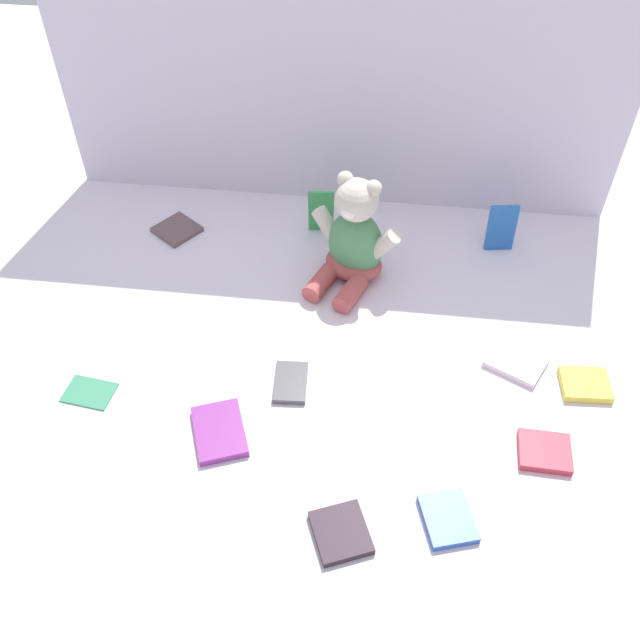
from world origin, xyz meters
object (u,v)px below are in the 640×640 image
(book_case_3, at_px, (516,362))
(book_case_7, at_px, (448,519))
(teddy_bear, at_px, (354,242))
(book_case_4, at_px, (219,431))
(book_case_8, at_px, (341,533))
(book_case_10, at_px, (177,230))
(book_case_6, at_px, (545,452))
(book_case_2, at_px, (89,392))
(book_case_1, at_px, (290,382))
(book_case_5, at_px, (321,211))
(book_case_9, at_px, (585,384))
(book_case_0, at_px, (501,228))

(book_case_3, height_order, book_case_7, same)
(teddy_bear, relative_size, book_case_3, 2.34)
(book_case_4, bearing_deg, book_case_8, 123.19)
(book_case_4, height_order, book_case_7, book_case_4)
(book_case_10, bearing_deg, teddy_bear, -156.79)
(book_case_4, distance_m, book_case_6, 0.64)
(book_case_2, relative_size, book_case_10, 1.02)
(book_case_1, bearing_deg, book_case_4, 45.26)
(book_case_2, xyz_separation_m, book_case_3, (0.89, 0.19, 0.00))
(book_case_7, bearing_deg, book_case_8, -2.30)
(book_case_5, bearing_deg, book_case_9, -42.08)
(book_case_2, distance_m, book_case_3, 0.91)
(book_case_9, bearing_deg, book_case_1, -87.38)
(book_case_5, relative_size, book_case_8, 1.27)
(book_case_1, relative_size, book_case_9, 1.07)
(book_case_4, relative_size, book_case_5, 1.02)
(book_case_1, distance_m, book_case_8, 0.35)
(book_case_4, xyz_separation_m, book_case_8, (0.26, -0.19, -0.00))
(book_case_3, bearing_deg, book_case_7, 6.53)
(teddy_bear, distance_m, book_case_4, 0.56)
(book_case_6, xyz_separation_m, book_case_8, (-0.38, -0.21, -0.00))
(book_case_5, bearing_deg, book_case_1, -96.25)
(book_case_3, xyz_separation_m, book_case_8, (-0.34, -0.44, 0.00))
(teddy_bear, bearing_deg, book_case_5, 143.89)
(book_case_0, bearing_deg, book_case_6, -94.43)
(book_case_2, xyz_separation_m, book_case_9, (1.03, 0.14, 0.01))
(book_case_1, relative_size, book_case_3, 0.90)
(book_case_3, height_order, book_case_9, book_case_9)
(book_case_3, bearing_deg, book_case_4, -39.57)
(book_case_2, height_order, book_case_3, book_case_3)
(teddy_bear, xyz_separation_m, book_case_0, (0.36, 0.14, -0.04))
(book_case_2, distance_m, book_case_8, 0.61)
(book_case_2, relative_size, book_case_9, 1.02)
(teddy_bear, height_order, book_case_1, teddy_bear)
(teddy_bear, height_order, book_case_2, teddy_bear)
(book_case_6, bearing_deg, book_case_2, 89.38)
(book_case_6, bearing_deg, book_case_7, 133.11)
(book_case_5, height_order, book_case_6, book_case_5)
(teddy_bear, relative_size, book_case_4, 2.06)
(book_case_2, xyz_separation_m, book_case_10, (0.04, 0.54, 0.00))
(book_case_5, relative_size, book_case_6, 1.32)
(teddy_bear, bearing_deg, book_case_7, -48.26)
(teddy_bear, xyz_separation_m, book_case_6, (0.41, -0.47, -0.09))
(teddy_bear, relative_size, book_case_1, 2.59)
(book_case_6, bearing_deg, book_case_1, 79.53)
(book_case_5, xyz_separation_m, book_case_10, (-0.37, -0.05, -0.06))
(book_case_7, bearing_deg, book_case_5, -84.92)
(book_case_7, bearing_deg, teddy_bear, -87.49)
(book_case_3, height_order, book_case_4, book_case_4)
(book_case_2, relative_size, book_case_5, 0.78)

